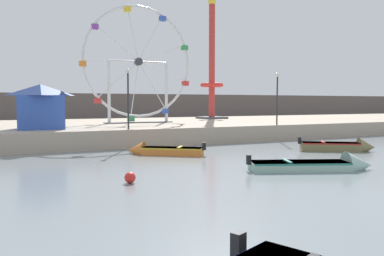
# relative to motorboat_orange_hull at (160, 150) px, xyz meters

# --- Properties ---
(quay_promenade) EXTENTS (110.00, 19.79, 1.28)m
(quay_promenade) POSITION_rel_motorboat_orange_hull_xyz_m (3.88, 13.62, 0.39)
(quay_promenade) COLOR tan
(quay_promenade) RESTS_ON ground_plane
(distant_town_skyline) EXTENTS (140.00, 3.00, 4.40)m
(distant_town_skyline) POSITION_rel_motorboat_orange_hull_xyz_m (3.88, 33.93, 1.95)
(distant_town_skyline) COLOR #564C47
(distant_town_skyline) RESTS_ON ground_plane
(motorboat_orange_hull) EXTENTS (4.38, 3.68, 1.11)m
(motorboat_orange_hull) POSITION_rel_motorboat_orange_hull_xyz_m (0.00, 0.00, 0.00)
(motorboat_orange_hull) COLOR orange
(motorboat_orange_hull) RESTS_ON ground_plane
(motorboat_olive_wood) EXTENTS (4.56, 3.64, 1.28)m
(motorboat_olive_wood) POSITION_rel_motorboat_orange_hull_xyz_m (11.29, -3.50, 0.05)
(motorboat_olive_wood) COLOR olive
(motorboat_olive_wood) RESTS_ON ground_plane
(motorboat_seafoam) EXTENTS (5.83, 3.44, 1.33)m
(motorboat_seafoam) POSITION_rel_motorboat_orange_hull_xyz_m (4.92, -8.38, -0.03)
(motorboat_seafoam) COLOR #93BCAD
(motorboat_seafoam) RESTS_ON ground_plane
(ferris_wheel_white_frame) EXTENTS (10.34, 1.20, 10.66)m
(ferris_wheel_white_frame) POSITION_rel_motorboat_orange_hull_xyz_m (2.73, 12.47, 6.39)
(ferris_wheel_white_frame) COLOR silver
(ferris_wheel_white_frame) RESTS_ON quay_promenade
(drop_tower_red_tower) EXTENTS (2.80, 2.80, 13.72)m
(drop_tower_red_tower) POSITION_rel_motorboat_orange_hull_xyz_m (13.18, 17.63, 6.27)
(drop_tower_red_tower) COLOR #BC332D
(drop_tower_red_tower) RESTS_ON quay_promenade
(carnival_booth_blue_tent) EXTENTS (3.51, 3.36, 3.14)m
(carnival_booth_blue_tent) POSITION_rel_motorboat_orange_hull_xyz_m (-6.09, 7.35, 2.67)
(carnival_booth_blue_tent) COLOR #3356B7
(carnival_booth_blue_tent) RESTS_ON quay_promenade
(promenade_lamp_near) EXTENTS (0.32, 0.32, 4.17)m
(promenade_lamp_near) POSITION_rel_motorboat_orange_hull_xyz_m (-0.68, 4.28, 3.74)
(promenade_lamp_near) COLOR #2D2D33
(promenade_lamp_near) RESTS_ON quay_promenade
(promenade_lamp_far) EXTENTS (0.32, 0.32, 4.29)m
(promenade_lamp_far) POSITION_rel_motorboat_orange_hull_xyz_m (12.05, 4.23, 3.81)
(promenade_lamp_far) COLOR #2D2D33
(promenade_lamp_far) RESTS_ON quay_promenade
(mooring_buoy_orange) EXTENTS (0.44, 0.44, 0.44)m
(mooring_buoy_orange) POSITION_rel_motorboat_orange_hull_xyz_m (-4.08, -7.36, -0.03)
(mooring_buoy_orange) COLOR red
(mooring_buoy_orange) RESTS_ON ground_plane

